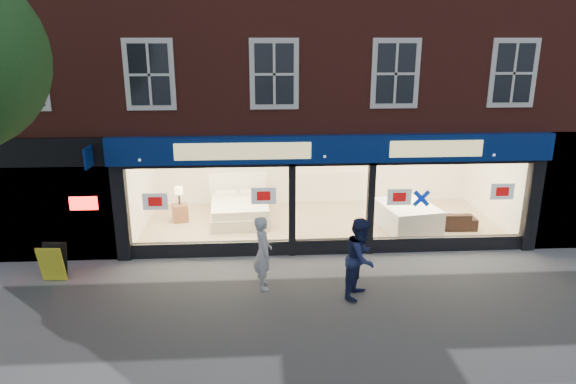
{
  "coord_description": "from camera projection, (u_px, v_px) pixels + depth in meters",
  "views": [
    {
      "loc": [
        -1.95,
        -9.79,
        5.65
      ],
      "look_at": [
        -1.19,
        2.5,
        1.94
      ],
      "focal_mm": 32.0,
      "sensor_mm": 36.0,
      "label": 1
    }
  ],
  "objects": [
    {
      "name": "ground",
      "position": [
        350.0,
        310.0,
        11.1
      ],
      "size": [
        120.0,
        120.0,
        0.0
      ],
      "primitive_type": "plane",
      "color": "gray",
      "rests_on": "ground"
    },
    {
      "name": "showroom_floor",
      "position": [
        320.0,
        224.0,
        16.11
      ],
      "size": [
        11.0,
        4.5,
        0.1
      ],
      "primitive_type": "cube",
      "color": "tan",
      "rests_on": "ground"
    },
    {
      "name": "building",
      "position": [
        317.0,
        3.0,
        15.81
      ],
      "size": [
        19.0,
        8.26,
        10.3
      ],
      "color": "maroon",
      "rests_on": "ground"
    },
    {
      "name": "display_bed",
      "position": [
        239.0,
        209.0,
        16.23
      ],
      "size": [
        1.99,
        2.36,
        1.27
      ],
      "rotation": [
        0.0,
        0.0,
        0.07
      ],
      "color": "white",
      "rests_on": "showroom_floor"
    },
    {
      "name": "bedside_table",
      "position": [
        180.0,
        213.0,
        16.12
      ],
      "size": [
        0.56,
        0.56,
        0.55
      ],
      "primitive_type": "cube",
      "rotation": [
        0.0,
        0.0,
        0.3
      ],
      "color": "brown",
      "rests_on": "showroom_floor"
    },
    {
      "name": "mattress_stack",
      "position": [
        407.0,
        216.0,
        15.51
      ],
      "size": [
        1.79,
        2.11,
        0.74
      ],
      "rotation": [
        0.0,
        0.0,
        0.18
      ],
      "color": "silver",
      "rests_on": "showroom_floor"
    },
    {
      "name": "sofa",
      "position": [
        445.0,
        220.0,
        15.53
      ],
      "size": [
        1.82,
        0.77,
        0.52
      ],
      "primitive_type": "imported",
      "rotation": [
        0.0,
        0.0,
        3.1
      ],
      "color": "black",
      "rests_on": "showroom_floor"
    },
    {
      "name": "a_board",
      "position": [
        53.0,
        263.0,
        12.34
      ],
      "size": [
        0.63,
        0.44,
        0.93
      ],
      "primitive_type": "cube",
      "rotation": [
        0.0,
        0.0,
        -0.08
      ],
      "color": "yellow",
      "rests_on": "ground"
    },
    {
      "name": "pedestrian_grey",
      "position": [
        263.0,
        253.0,
        11.87
      ],
      "size": [
        0.51,
        0.69,
        1.76
      ],
      "primitive_type": "imported",
      "rotation": [
        0.0,
        0.0,
        1.71
      ],
      "color": "#B9BAC1",
      "rests_on": "ground"
    },
    {
      "name": "pedestrian_blue",
      "position": [
        361.0,
        258.0,
        11.48
      ],
      "size": [
        1.06,
        1.13,
        1.86
      ],
      "primitive_type": "imported",
      "rotation": [
        0.0,
        0.0,
        1.05
      ],
      "color": "#192148",
      "rests_on": "ground"
    }
  ]
}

